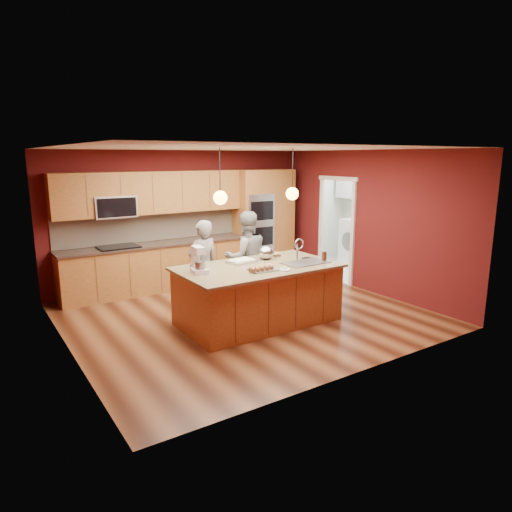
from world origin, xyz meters
TOP-DOWN VIEW (x-y plane):
  - floor at (0.00, 0.00)m, footprint 5.50×5.50m
  - ceiling at (0.00, 0.00)m, footprint 5.50×5.50m
  - wall_back at (0.00, 2.50)m, footprint 5.50×0.00m
  - wall_front at (0.00, -2.50)m, footprint 5.50×0.00m
  - wall_left at (-2.75, 0.00)m, footprint 0.00×5.00m
  - wall_right at (2.75, 0.00)m, footprint 0.00×5.00m
  - cabinet_run at (-0.68, 2.25)m, footprint 3.74×0.64m
  - oven_column at (1.85, 2.19)m, footprint 1.30×0.62m
  - doorway_trim at (2.73, 0.80)m, footprint 0.08×1.11m
  - laundry_room at (4.35, 1.20)m, footprint 2.60×2.70m
  - pendant_left at (-0.65, -0.37)m, footprint 0.20×0.20m
  - pendant_right at (0.65, -0.37)m, footprint 0.20×0.20m
  - island at (0.01, -0.38)m, footprint 2.49×1.39m
  - person_left at (-0.48, 0.57)m, footprint 0.62×0.46m
  - person_right at (0.38, 0.57)m, footprint 0.92×0.79m
  - stand_mixer at (-0.96, -0.25)m, footprint 0.24×0.30m
  - sheet_cake at (-0.09, -0.03)m, footprint 0.47×0.37m
  - cooling_rack at (-0.08, -0.65)m, footprint 0.45×0.33m
  - mixing_bowl at (0.37, -0.05)m, footprint 0.27×0.27m
  - plate at (0.17, -0.82)m, footprint 0.18×0.18m
  - tumbler at (1.10, -0.66)m, footprint 0.08×0.08m
  - phone at (0.97, -0.36)m, footprint 0.15×0.08m
  - cupcakes_left at (-0.81, 0.10)m, footprint 0.21×0.14m
  - cupcakes_rack at (-0.17, -0.70)m, footprint 0.41×0.16m
  - cupcakes_right at (0.63, 0.06)m, footprint 0.15×0.23m
  - washer at (4.22, 0.94)m, footprint 0.69×0.70m
  - dryer at (4.20, 1.55)m, footprint 0.73×0.75m

SIDE VIEW (x-z plane):
  - floor at x=0.00m, z-range 0.00..0.00m
  - washer at x=4.22m, z-range 0.00..0.89m
  - island at x=0.01m, z-range -0.18..1.12m
  - dryer at x=4.20m, z-range 0.00..1.11m
  - person_left at x=-0.48m, z-range 0.00..1.56m
  - person_right at x=0.38m, z-range 0.00..1.64m
  - phone at x=0.97m, z-range 0.92..0.93m
  - plate at x=0.17m, z-range 0.92..0.93m
  - cooling_rack at x=-0.08m, z-range 0.92..0.94m
  - sheet_cake at x=-0.09m, z-range 0.91..0.96m
  - cupcakes_left at x=-0.81m, z-range 0.92..0.98m
  - cupcakes_right at x=0.63m, z-range 0.92..0.98m
  - cupcakes_rack at x=-0.17m, z-range 0.93..1.01m
  - cabinet_run at x=-0.68m, z-range -0.17..2.13m
  - tumbler at x=1.10m, z-range 0.92..1.07m
  - mixing_bowl at x=0.37m, z-range 0.91..1.14m
  - doorway_trim at x=2.73m, z-range -0.05..2.15m
  - stand_mixer at x=-0.96m, z-range 0.89..1.28m
  - oven_column at x=1.85m, z-range 0.00..2.30m
  - wall_back at x=0.00m, z-range -1.40..4.10m
  - wall_front at x=0.00m, z-range -1.40..4.10m
  - wall_left at x=-2.75m, z-range -1.15..3.85m
  - wall_right at x=2.75m, z-range -1.15..3.85m
  - laundry_room at x=4.35m, z-range 0.60..3.30m
  - pendant_left at x=-0.65m, z-range 1.60..2.40m
  - pendant_right at x=0.65m, z-range 1.60..2.40m
  - ceiling at x=0.00m, z-range 2.70..2.70m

